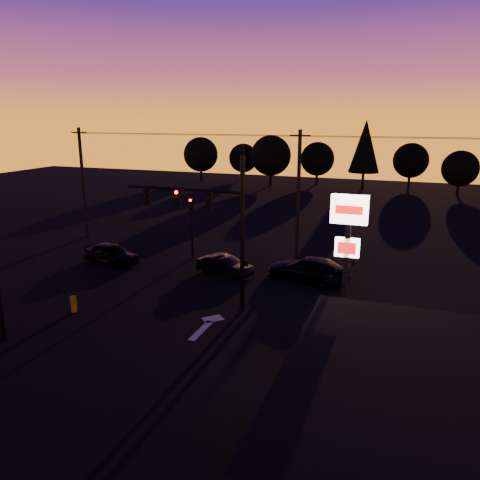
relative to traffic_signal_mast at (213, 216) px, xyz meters
The scene contains 20 objects.
ground 6.35m from the traffic_signal_mast, 88.59° to the right, with size 120.00×120.00×0.00m, color black.
lane_arrow 5.48m from the traffic_signal_mast, 75.57° to the right, with size 1.20×3.10×0.01m.
traffic_signal_mast is the anchor object (origin of this frame).
secondary_signal 9.19m from the traffic_signal_mast, 123.19° to the left, with size 0.30×0.31×4.35m.
pylon_sign 7.52m from the traffic_signal_mast, 19.36° to the right, with size 1.50×0.28×6.80m.
utility_pole_0 18.79m from the traffic_signal_mast, 147.82° to the left, with size 1.40×0.26×9.00m.
utility_pole_1 10.23m from the traffic_signal_mast, 78.16° to the left, with size 1.40×0.26×9.00m.
power_wires 10.85m from the traffic_signal_mast, 78.16° to the left, with size 36.00×1.22×0.07m.
bollard 8.57m from the traffic_signal_mast, 153.25° to the right, with size 0.29×0.29×0.87m, color #BDA407.
tree_0 50.96m from the traffic_signal_mast, 115.46° to the left, with size 5.36×5.36×6.74m.
tree_1 51.54m from the traffic_signal_mast, 107.98° to the left, with size 4.54×4.54×5.71m.
tree_2 45.11m from the traffic_signal_mast, 102.68° to the left, with size 5.77×5.78×7.26m.
tree_3 48.18m from the traffic_signal_mast, 94.65° to the left, with size 4.95×4.95×6.22m.
tree_4 45.12m from the traffic_signal_mast, 86.06° to the left, with size 4.18×4.18×9.50m.
tree_5 50.84m from the traffic_signal_mast, 79.69° to the left, with size 4.95×4.95×6.22m.
tree_6 46.55m from the traffic_signal_mast, 71.06° to the left, with size 4.54×4.54×5.71m.
car_left 11.38m from the traffic_signal_mast, 155.19° to the left, with size 1.67×4.14×1.41m, color black.
car_mid 6.70m from the traffic_signal_mast, 105.57° to the left, with size 1.31×3.76×1.24m, color black.
car_right 7.95m from the traffic_signal_mast, 55.23° to the left, with size 2.12×5.20×1.51m, color black.
suv_parked 14.25m from the traffic_signal_mast, 33.35° to the right, with size 2.46×5.33×1.48m, color black.
Camera 1 is at (9.22, -17.48, 9.85)m, focal length 35.00 mm.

